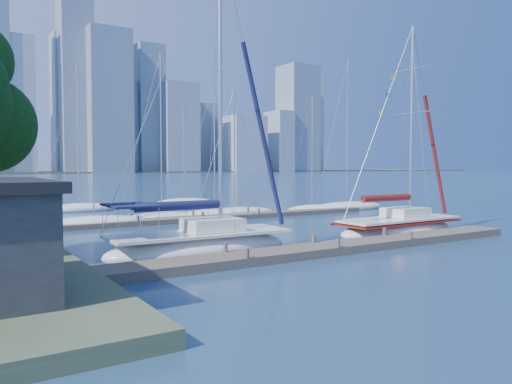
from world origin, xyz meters
TOP-DOWN VIEW (x-y plane):
  - ground at (0.00, 0.00)m, footprint 700.00×700.00m
  - near_dock at (0.00, 0.00)m, footprint 26.00×2.00m
  - far_dock at (2.00, 16.00)m, footprint 30.00×1.80m
  - sailboat_navy at (-5.33, 2.73)m, footprint 9.33×3.24m
  - sailboat_maroon at (7.81, 2.38)m, footprint 9.00×3.06m
  - bg_boat_0 at (-6.61, 16.70)m, footprint 7.67×2.52m
  - bg_boat_1 at (-1.15, 17.87)m, footprint 6.50×3.01m
  - bg_boat_2 at (3.38, 17.75)m, footprint 7.06×4.26m
  - bg_boat_3 at (5.40, 18.02)m, footprint 8.08×3.63m
  - bg_boat_4 at (13.27, 17.41)m, footprint 5.80×2.64m
  - bg_boat_5 at (17.31, 17.12)m, footprint 9.25×3.97m
  - bg_boat_6 at (-4.67, 29.10)m, footprint 6.95×4.13m
  - bg_boat_7 at (7.26, 32.23)m, footprint 7.02×4.02m
  - skyline at (20.04, 290.20)m, footprint 502.34×51.31m

SIDE VIEW (x-z plane):
  - ground at x=0.00m, z-range 0.00..0.00m
  - far_dock at x=2.00m, z-range 0.00..0.36m
  - near_dock at x=0.00m, z-range 0.00..0.40m
  - bg_boat_7 at x=7.26m, z-range -5.42..5.87m
  - bg_boat_4 at x=13.27m, z-range -5.15..5.60m
  - bg_boat_3 at x=5.40m, z-range -5.24..5.71m
  - bg_boat_2 at x=3.38m, z-range -5.21..5.68m
  - bg_boat_1 at x=-1.15m, z-range -6.28..6.78m
  - bg_boat_0 at x=-6.61m, z-range -6.85..7.40m
  - bg_boat_5 at x=17.31m, z-range -7.06..7.62m
  - bg_boat_6 at x=-4.67m, z-range -6.58..7.14m
  - sailboat_maroon at x=7.81m, z-range -5.65..7.63m
  - sailboat_navy at x=-5.33m, z-range -6.68..9.05m
  - skyline at x=20.04m, z-range -19.59..92.02m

